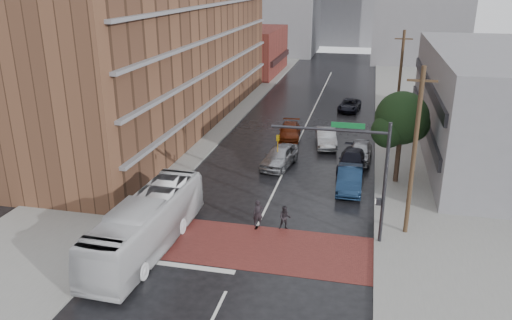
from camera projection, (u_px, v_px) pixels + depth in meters
The scene contains 20 objects.
ground at pixel (246, 250), 27.92m from camera, with size 160.00×160.00×0.00m, color black.
crosswalk at pixel (248, 246), 28.37m from camera, with size 14.00×5.00×0.02m, color maroon.
sidewalk_west at pixel (198, 120), 53.19m from camera, with size 9.00×90.00×0.15m, color gray.
sidewalk_east at pixel (423, 134), 48.39m from camera, with size 9.00×90.00×0.15m, color gray.
storefront_west at pixel (254, 51), 78.68m from camera, with size 8.00×16.00×7.00m, color maroon.
building_east at pixel (497, 105), 41.25m from camera, with size 11.00×26.00×9.00m, color gray.
street_tree at pixel (402, 121), 35.54m from camera, with size 4.20×4.10×6.90m.
signal_mast at pixel (359, 164), 27.37m from camera, with size 6.50×0.30×7.20m.
utility_pole_near at pixel (414, 152), 27.98m from camera, with size 1.60×0.26×10.00m.
utility_pole_far at pixel (399, 84), 46.30m from camera, with size 1.60×0.26×10.00m.
transit_bus at pixel (147, 224), 27.61m from camera, with size 2.57×10.97×3.05m, color silver.
pedestrian_a at pixel (258, 214), 30.37m from camera, with size 0.63×0.41×1.72m, color black.
pedestrian_b at pixel (285, 218), 30.06m from camera, with size 0.73×0.57×1.49m, color black.
car_travel_a at pixel (280, 156), 40.13m from camera, with size 2.02×5.01×1.71m, color #A2A4A9.
car_travel_b at pixel (326, 137), 45.05m from camera, with size 1.70×4.87×1.61m, color #ABAFB3.
car_travel_c at pixel (290, 131), 47.22m from camera, with size 1.96×4.83×1.40m, color #68220B.
suv_travel at pixel (349, 105), 57.17m from camera, with size 2.17×4.70×1.31m, color black.
car_parked_near at pixel (350, 179), 35.71m from camera, with size 1.73×4.95×1.63m, color #122540.
car_parked_mid at pixel (352, 160), 39.59m from camera, with size 2.05×5.05×1.47m, color black.
car_parked_far at pixel (360, 151), 41.45m from camera, with size 1.87×4.65×1.58m, color #999CA0.
Camera 1 is at (6.00, -23.74, 14.34)m, focal length 35.00 mm.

